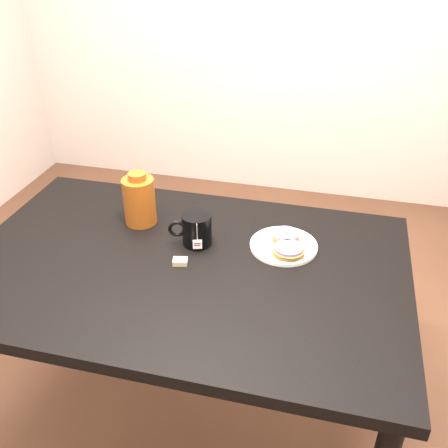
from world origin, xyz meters
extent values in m
plane|color=brown|center=(0.00, 0.00, 0.00)|extent=(4.00, 4.00, 0.00)
cube|color=black|center=(0.00, 0.00, 0.73)|extent=(1.40, 0.90, 0.04)
cylinder|color=black|center=(-0.64, 0.39, 0.35)|extent=(0.06, 0.06, 0.71)
cylinder|color=black|center=(0.64, 0.39, 0.35)|extent=(0.06, 0.06, 0.71)
cylinder|color=white|center=(0.30, 0.16, 0.76)|extent=(0.22, 0.22, 0.01)
torus|color=white|center=(0.30, 0.16, 0.76)|extent=(0.22, 0.22, 0.01)
cylinder|color=brown|center=(0.30, 0.19, 0.77)|extent=(0.12, 0.12, 0.02)
cylinder|color=gray|center=(0.30, 0.19, 0.78)|extent=(0.11, 0.11, 0.01)
cylinder|color=brown|center=(0.32, 0.11, 0.77)|extent=(0.14, 0.14, 0.02)
cylinder|color=gray|center=(0.32, 0.11, 0.78)|extent=(0.12, 0.12, 0.01)
cylinder|color=black|center=(0.01, 0.11, 0.80)|extent=(0.12, 0.12, 0.11)
cylinder|color=black|center=(0.01, 0.11, 0.85)|extent=(0.09, 0.09, 0.00)
torus|color=black|center=(-0.05, 0.09, 0.81)|extent=(0.06, 0.03, 0.06)
cylinder|color=beige|center=(0.03, 0.06, 0.83)|extent=(0.00, 0.00, 0.06)
cube|color=white|center=(0.03, 0.06, 0.78)|extent=(0.03, 0.01, 0.03)
cube|color=#C6B793|center=(-0.01, -0.01, 0.76)|extent=(0.05, 0.04, 0.02)
cylinder|color=#652C0D|center=(-0.22, 0.20, 0.83)|extent=(0.14, 0.14, 0.17)
cylinder|color=#652C0D|center=(-0.22, 0.20, 0.93)|extent=(0.06, 0.06, 0.02)
camera|label=1|loc=(0.43, -1.21, 1.68)|focal=40.00mm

